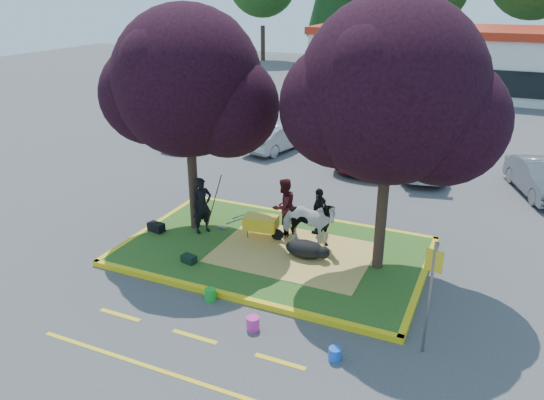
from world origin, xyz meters
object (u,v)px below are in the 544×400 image
at_px(cow, 308,223).
at_px(calf, 305,249).
at_px(bucket_blue, 335,354).
at_px(car_silver, 279,137).
at_px(bucket_green, 210,295).
at_px(bucket_pink, 253,323).
at_px(sign_post, 431,286).
at_px(car_black, 193,131).
at_px(wheelbarrow, 261,223).
at_px(handler, 202,205).

xyz_separation_m(cow, calf, (0.18, -0.68, -0.46)).
relative_size(cow, bucket_blue, 6.01).
relative_size(bucket_blue, car_silver, 0.07).
relative_size(calf, bucket_green, 3.77).
height_order(calf, bucket_blue, calf).
xyz_separation_m(bucket_green, bucket_pink, (1.45, -0.65, 0.01)).
relative_size(sign_post, bucket_green, 8.49).
height_order(bucket_pink, bucket_blue, bucket_pink).
bearing_deg(car_black, wheelbarrow, -47.78).
xyz_separation_m(bucket_pink, bucket_blue, (1.95, -0.25, -0.01)).
height_order(handler, sign_post, sign_post).
bearing_deg(sign_post, car_black, 154.65).
bearing_deg(calf, sign_post, -45.03).
bearing_deg(cow, bucket_pink, -177.35).
distance_m(wheelbarrow, sign_post, 6.20).
height_order(calf, handler, handler).
bearing_deg(handler, cow, -49.35).
bearing_deg(cow, handler, 96.68).
distance_m(handler, bucket_green, 3.66).
bearing_deg(bucket_pink, calf, 90.70).
xyz_separation_m(cow, sign_post, (3.75, -3.28, 0.70)).
bearing_deg(cow, calf, -165.47).
distance_m(sign_post, car_silver, 14.83).
bearing_deg(bucket_pink, bucket_blue, -7.30).
bearing_deg(bucket_blue, bucket_green, 165.24).
xyz_separation_m(sign_post, car_black, (-12.56, 11.30, -0.91)).
distance_m(cow, calf, 0.84).
relative_size(cow, handler, 0.99).
distance_m(bucket_green, car_silver, 12.73).
xyz_separation_m(handler, sign_post, (6.95, -2.87, 0.56)).
relative_size(cow, car_silver, 0.45).
relative_size(cow, wheelbarrow, 0.96).
distance_m(bucket_green, bucket_blue, 3.51).
height_order(bucket_pink, car_silver, car_silver).
distance_m(calf, car_black, 12.51).
bearing_deg(handler, bucket_pink, -103.22).
bearing_deg(car_black, bucket_blue, -48.44).
xyz_separation_m(bucket_green, car_black, (-7.58, 11.40, 0.49)).
relative_size(handler, car_silver, 0.45).
bearing_deg(sign_post, bucket_pink, -151.45).
relative_size(handler, bucket_pink, 5.50).
bearing_deg(cow, wheelbarrow, 90.82).
xyz_separation_m(cow, car_silver, (-4.72, 8.85, -0.24)).
bearing_deg(wheelbarrow, car_black, 124.85).
height_order(calf, car_black, car_black).
xyz_separation_m(sign_post, bucket_pink, (-3.53, -0.75, -1.40)).
xyz_separation_m(calf, handler, (-3.37, 0.28, 0.61)).
bearing_deg(bucket_pink, cow, 93.19).
xyz_separation_m(cow, bucket_pink, (0.22, -4.02, -0.70)).
bearing_deg(car_silver, sign_post, 138.22).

